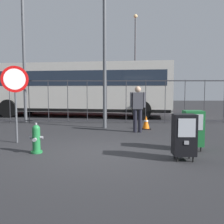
{
  "coord_description": "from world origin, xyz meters",
  "views": [
    {
      "loc": [
        0.39,
        -6.32,
        1.56
      ],
      "look_at": [
        0.3,
        1.2,
        0.9
      ],
      "focal_mm": 41.6,
      "sensor_mm": 36.0,
      "label": 1
    }
  ],
  "objects_px": {
    "bus_far": "(59,87)",
    "street_light_near_left": "(24,43)",
    "newspaper_box_secondary": "(193,128)",
    "newspaper_box_primary": "(184,135)",
    "street_light_near_right": "(135,55)",
    "pedestrian": "(138,106)",
    "bus_near": "(79,87)",
    "traffic_cone": "(146,123)",
    "street_light_far_right": "(104,16)",
    "stop_sign": "(15,88)",
    "fire_hydrant": "(36,139)"
  },
  "relations": [
    {
      "from": "fire_hydrant",
      "to": "bus_near",
      "type": "relative_size",
      "value": 0.07
    },
    {
      "from": "street_light_near_right",
      "to": "stop_sign",
      "type": "bearing_deg",
      "value": -107.73
    },
    {
      "from": "newspaper_box_secondary",
      "to": "bus_far",
      "type": "relative_size",
      "value": 0.1
    },
    {
      "from": "bus_far",
      "to": "street_light_near_left",
      "type": "distance_m",
      "value": 7.03
    },
    {
      "from": "street_light_near_right",
      "to": "street_light_far_right",
      "type": "relative_size",
      "value": 0.99
    },
    {
      "from": "bus_near",
      "to": "traffic_cone",
      "type": "bearing_deg",
      "value": -47.28
    },
    {
      "from": "newspaper_box_secondary",
      "to": "stop_sign",
      "type": "bearing_deg",
      "value": 169.62
    },
    {
      "from": "bus_near",
      "to": "street_light_near_left",
      "type": "height_order",
      "value": "street_light_near_left"
    },
    {
      "from": "street_light_near_left",
      "to": "street_light_near_right",
      "type": "bearing_deg",
      "value": 57.53
    },
    {
      "from": "newspaper_box_primary",
      "to": "bus_far",
      "type": "height_order",
      "value": "bus_far"
    },
    {
      "from": "traffic_cone",
      "to": "street_light_near_right",
      "type": "xyz_separation_m",
      "value": [
        0.45,
        11.55,
        4.13
      ]
    },
    {
      "from": "newspaper_box_primary",
      "to": "newspaper_box_secondary",
      "type": "distance_m",
      "value": 1.05
    },
    {
      "from": "newspaper_box_secondary",
      "to": "pedestrian",
      "type": "relative_size",
      "value": 0.61
    },
    {
      "from": "fire_hydrant",
      "to": "newspaper_box_secondary",
      "type": "distance_m",
      "value": 3.93
    },
    {
      "from": "stop_sign",
      "to": "street_light_far_right",
      "type": "bearing_deg",
      "value": 49.98
    },
    {
      "from": "bus_near",
      "to": "street_light_near_right",
      "type": "relative_size",
      "value": 1.41
    },
    {
      "from": "street_light_near_right",
      "to": "street_light_far_right",
      "type": "xyz_separation_m",
      "value": [
        -2.08,
        -11.27,
        0.02
      ]
    },
    {
      "from": "bus_far",
      "to": "street_light_near_right",
      "type": "bearing_deg",
      "value": 25.88
    },
    {
      "from": "stop_sign",
      "to": "traffic_cone",
      "type": "xyz_separation_m",
      "value": [
        4.09,
        2.66,
        -1.34
      ]
    },
    {
      "from": "pedestrian",
      "to": "street_light_near_right",
      "type": "distance_m",
      "value": 12.81
    },
    {
      "from": "street_light_near_right",
      "to": "newspaper_box_primary",
      "type": "bearing_deg",
      "value": -90.55
    },
    {
      "from": "newspaper_box_primary",
      "to": "stop_sign",
      "type": "xyz_separation_m",
      "value": [
        -4.39,
        1.83,
        1.03
      ]
    },
    {
      "from": "newspaper_box_primary",
      "to": "street_light_near_left",
      "type": "relative_size",
      "value": 0.16
    },
    {
      "from": "newspaper_box_primary",
      "to": "street_light_near_right",
      "type": "height_order",
      "value": "street_light_near_right"
    },
    {
      "from": "street_light_near_right",
      "to": "street_light_far_right",
      "type": "distance_m",
      "value": 11.46
    },
    {
      "from": "pedestrian",
      "to": "street_light_far_right",
      "type": "relative_size",
      "value": 0.22
    },
    {
      "from": "street_light_near_right",
      "to": "traffic_cone",
      "type": "bearing_deg",
      "value": -92.23
    },
    {
      "from": "fire_hydrant",
      "to": "bus_near",
      "type": "distance_m",
      "value": 8.83
    },
    {
      "from": "newspaper_box_secondary",
      "to": "stop_sign",
      "type": "height_order",
      "value": "stop_sign"
    },
    {
      "from": "bus_near",
      "to": "street_light_near_left",
      "type": "distance_m",
      "value": 3.99
    },
    {
      "from": "fire_hydrant",
      "to": "street_light_near_left",
      "type": "relative_size",
      "value": 0.12
    },
    {
      "from": "street_light_near_left",
      "to": "street_light_far_right",
      "type": "height_order",
      "value": "street_light_far_right"
    },
    {
      "from": "street_light_near_left",
      "to": "street_light_near_right",
      "type": "relative_size",
      "value": 0.83
    },
    {
      "from": "pedestrian",
      "to": "street_light_near_right",
      "type": "bearing_deg",
      "value": 86.06
    },
    {
      "from": "bus_far",
      "to": "street_light_near_left",
      "type": "bearing_deg",
      "value": -89.67
    },
    {
      "from": "fire_hydrant",
      "to": "street_light_near_right",
      "type": "relative_size",
      "value": 0.1
    },
    {
      "from": "newspaper_box_primary",
      "to": "bus_near",
      "type": "height_order",
      "value": "bus_near"
    },
    {
      "from": "bus_far",
      "to": "street_light_far_right",
      "type": "bearing_deg",
      "value": -65.15
    },
    {
      "from": "bus_far",
      "to": "street_light_near_left",
      "type": "relative_size",
      "value": 1.66
    },
    {
      "from": "street_light_far_right",
      "to": "newspaper_box_primary",
      "type": "bearing_deg",
      "value": -68.0
    },
    {
      "from": "newspaper_box_secondary",
      "to": "bus_far",
      "type": "height_order",
      "value": "bus_far"
    },
    {
      "from": "newspaper_box_secondary",
      "to": "bus_near",
      "type": "relative_size",
      "value": 0.09
    },
    {
      "from": "bus_far",
      "to": "newspaper_box_primary",
      "type": "bearing_deg",
      "value": -65.59
    },
    {
      "from": "newspaper_box_secondary",
      "to": "pedestrian",
      "type": "xyz_separation_m",
      "value": [
        -1.17,
        2.79,
        0.38
      ]
    },
    {
      "from": "newspaper_box_secondary",
      "to": "street_light_near_right",
      "type": "relative_size",
      "value": 0.13
    },
    {
      "from": "fire_hydrant",
      "to": "street_light_near_right",
      "type": "xyz_separation_m",
      "value": [
        3.59,
        15.42,
        4.04
      ]
    },
    {
      "from": "pedestrian",
      "to": "newspaper_box_secondary",
      "type": "bearing_deg",
      "value": -67.32
    },
    {
      "from": "newspaper_box_secondary",
      "to": "street_light_near_left",
      "type": "height_order",
      "value": "street_light_near_left"
    },
    {
      "from": "traffic_cone",
      "to": "street_light_far_right",
      "type": "xyz_separation_m",
      "value": [
        -1.63,
        0.28,
        4.16
      ]
    },
    {
      "from": "newspaper_box_secondary",
      "to": "bus_far",
      "type": "xyz_separation_m",
      "value": [
        -6.12,
        12.48,
        1.14
      ]
    }
  ]
}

